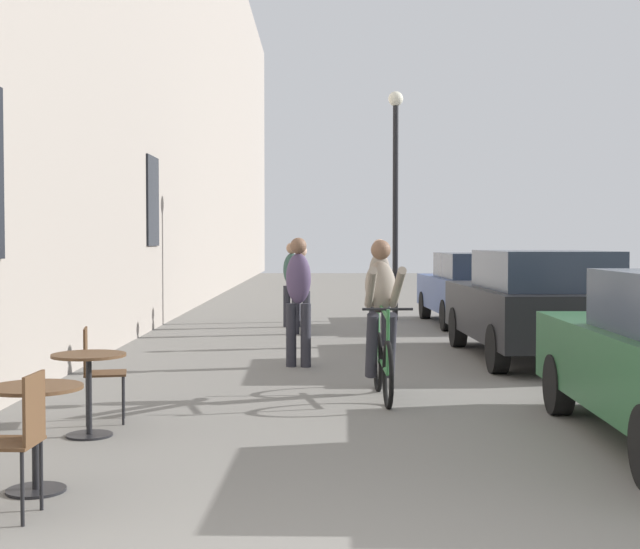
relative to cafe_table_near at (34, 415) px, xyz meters
The scene contains 13 objects.
building_facade_left 13.23m from the cafe_table_near, 97.35° to the left, with size 0.54×68.00×12.48m.
cafe_table_near is the anchor object (origin of this frame).
cafe_chair_near_toward_street 0.58m from the cafe_table_near, 82.49° to the right, with size 0.39×0.39×0.89m.
cafe_table_mid 1.73m from the cafe_table_near, 92.75° to the left, with size 0.64×0.64×0.72m.
cafe_chair_mid_toward_street 2.32m from the cafe_table_near, 93.89° to the left, with size 0.45×0.45×0.89m.
cyclist_on_bicycle 4.56m from the cafe_table_near, 55.21° to the left, with size 0.52×1.76×1.74m.
pedestrian_near 6.27m from the cafe_table_near, 74.87° to the left, with size 0.37×0.29×1.74m.
pedestrian_mid 8.95m from the cafe_table_near, 71.18° to the left, with size 0.34×0.24×1.73m.
pedestrian_far 10.44m from the cafe_table_near, 81.32° to the left, with size 0.36×0.26×1.63m.
pedestrian_furthest 11.80m from the cafe_table_near, 83.35° to the left, with size 0.34×0.24×1.67m.
street_lamp 13.99m from the cafe_table_near, 75.06° to the left, with size 0.32×0.32×4.90m.
parked_car_second 8.43m from the cafe_table_near, 53.59° to the left, with size 1.94×4.44×1.56m.
parked_car_third 13.17m from the cafe_table_near, 67.44° to the left, with size 1.86×4.18×1.47m.
Camera 1 is at (0.00, -3.85, 1.69)m, focal length 50.43 mm.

